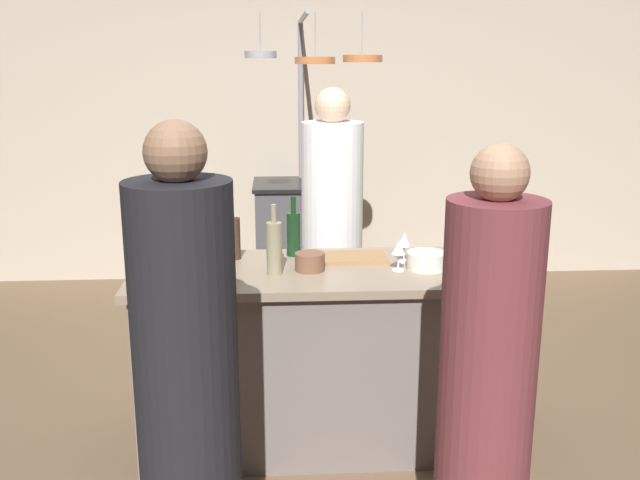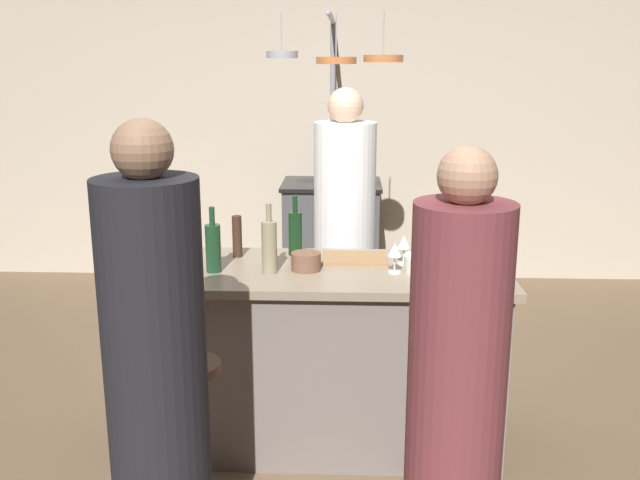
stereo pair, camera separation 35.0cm
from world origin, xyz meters
The scene contains 20 objects.
ground_plane centered at (0.00, 0.00, 0.00)m, with size 9.00×9.00×0.00m, color brown.
back_wall centered at (0.00, 2.85, 1.30)m, with size 6.40×0.16×2.60m, color #BCAD99.
kitchen_island centered at (0.00, 0.00, 0.45)m, with size 1.80×0.72×0.90m.
stove_range centered at (0.00, 2.45, 0.45)m, with size 0.80×0.64×0.89m.
chef centered at (0.12, 0.86, 0.79)m, with size 0.36×0.36×1.71m.
bar_stool_right centered at (0.58, -0.62, 0.38)m, with size 0.28×0.28×0.68m.
guest_right centered at (0.52, -1.00, 0.75)m, with size 0.34×0.34×1.61m.
bar_stool_left centered at (-0.50, -0.62, 0.38)m, with size 0.28×0.28×0.68m.
guest_left centered at (-0.53, -0.99, 0.78)m, with size 0.36×0.36×1.69m.
overhead_pot_rack centered at (0.04, 1.90, 1.67)m, with size 0.88×1.44×2.17m.
cutting_board centered at (0.17, 0.14, 0.91)m, with size 0.32×0.22×0.02m, color #997047.
pepper_mill centered at (-0.42, 0.19, 1.01)m, with size 0.05×0.05×0.21m, color #382319.
wine_bottle_red centered at (-0.13, 0.24, 1.02)m, with size 0.07×0.07×0.31m.
wine_bottle_green centered at (-0.49, -0.08, 1.02)m, with size 0.07×0.07×0.31m.
wine_bottle_white centered at (-0.23, -0.08, 1.03)m, with size 0.07×0.07×0.33m.
wine_glass_near_left_guest centered at (0.41, 0.08, 1.01)m, with size 0.07×0.07×0.15m.
wine_glass_near_right_guest centered at (0.36, -0.06, 1.01)m, with size 0.07×0.07×0.15m.
mixing_bowl_wooden centered at (-0.06, -0.03, 0.94)m, with size 0.14×0.14×0.08m, color brown.
mixing_bowl_blue centered at (0.72, -0.15, 0.94)m, with size 0.21×0.21×0.07m, color #334C6B.
mixing_bowl_ceramic centered at (0.49, -0.04, 0.94)m, with size 0.19×0.19×0.08m, color silver.
Camera 1 is at (-0.21, -3.26, 1.88)m, focal length 40.07 mm.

